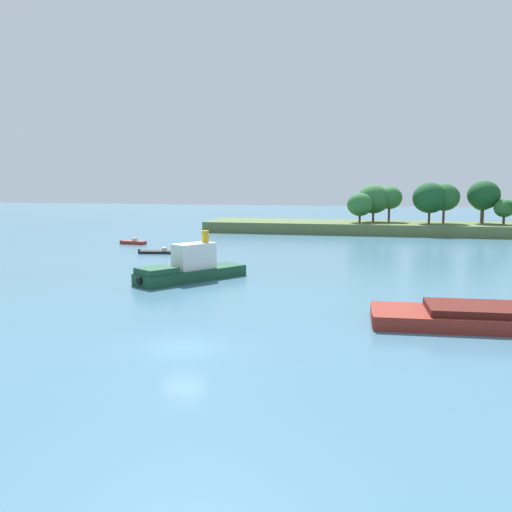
# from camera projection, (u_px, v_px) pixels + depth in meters

# --- Properties ---
(ground_plane) EXTENTS (400.00, 400.00, 0.00)m
(ground_plane) POSITION_uv_depth(u_px,v_px,m) (184.00, 348.00, 33.74)
(ground_plane) COLOR teal
(treeline_island) EXTENTS (66.12, 13.61, 10.05)m
(treeline_island) POSITION_uv_depth(u_px,v_px,m) (399.00, 216.00, 107.84)
(treeline_island) COLOR #566B3D
(treeline_island) RESTS_ON ground
(small_motorboat) EXTENTS (6.30, 2.71, 0.86)m
(small_motorboat) POSITION_uv_depth(u_px,v_px,m) (161.00, 252.00, 78.12)
(small_motorboat) COLOR black
(small_motorboat) RESTS_ON ground
(tugboat) EXTENTS (9.31, 11.79, 4.93)m
(tugboat) POSITION_uv_depth(u_px,v_px,m) (190.00, 268.00, 56.65)
(tugboat) COLOR #19472D
(tugboat) RESTS_ON ground
(fishing_skiff) EXTENTS (4.50, 1.89, 1.02)m
(fishing_skiff) POSITION_uv_depth(u_px,v_px,m) (133.00, 242.00, 89.58)
(fishing_skiff) COLOR maroon
(fishing_skiff) RESTS_ON ground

